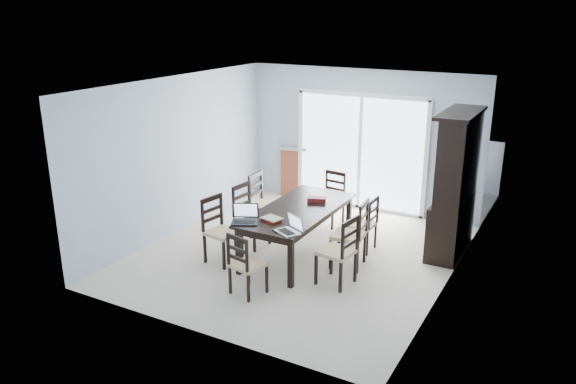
{
  "coord_description": "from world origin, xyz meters",
  "views": [
    {
      "loc": [
        3.68,
        -7.03,
        3.62
      ],
      "look_at": [
        -0.17,
        0.0,
        0.99
      ],
      "focal_mm": 35.0,
      "sensor_mm": 36.0,
      "label": 1
    }
  ],
  "objects_px": {
    "chair_end_near": "(243,258)",
    "chair_left_near": "(218,222)",
    "chair_right_near": "(343,244)",
    "chair_right_mid": "(355,227)",
    "chair_end_far": "(332,192)",
    "laptop_dark": "(245,219)",
    "dining_table": "(298,213)",
    "game_box": "(317,200)",
    "china_hutch": "(455,186)",
    "hot_tub": "(335,164)",
    "chair_left_mid": "(247,208)",
    "laptop_silver": "(287,229)",
    "chair_right_far": "(367,218)",
    "chair_left_far": "(262,196)",
    "cell_phone": "(276,231)"
  },
  "relations": [
    {
      "from": "chair_right_near",
      "to": "laptop_dark",
      "type": "xyz_separation_m",
      "value": [
        -1.38,
        -0.28,
        0.2
      ]
    },
    {
      "from": "dining_table",
      "to": "chair_right_near",
      "type": "xyz_separation_m",
      "value": [
        1.0,
        -0.61,
        -0.06
      ]
    },
    {
      "from": "chair_end_near",
      "to": "chair_right_near",
      "type": "bearing_deg",
      "value": 54.08
    },
    {
      "from": "china_hutch",
      "to": "game_box",
      "type": "distance_m",
      "value": 2.11
    },
    {
      "from": "hot_tub",
      "to": "game_box",
      "type": "bearing_deg",
      "value": -71.23
    },
    {
      "from": "dining_table",
      "to": "china_hutch",
      "type": "height_order",
      "value": "china_hutch"
    },
    {
      "from": "chair_right_far",
      "to": "hot_tub",
      "type": "distance_m",
      "value": 3.3
    },
    {
      "from": "chair_end_far",
      "to": "laptop_dark",
      "type": "height_order",
      "value": "chair_end_far"
    },
    {
      "from": "china_hutch",
      "to": "hot_tub",
      "type": "bearing_deg",
      "value": 143.55
    },
    {
      "from": "game_box",
      "to": "cell_phone",
      "type": "bearing_deg",
      "value": -87.76
    },
    {
      "from": "chair_right_near",
      "to": "chair_right_mid",
      "type": "bearing_deg",
      "value": 14.44
    },
    {
      "from": "chair_right_mid",
      "to": "chair_end_far",
      "type": "relative_size",
      "value": 1.1
    },
    {
      "from": "chair_left_far",
      "to": "cell_phone",
      "type": "height_order",
      "value": "chair_left_far"
    },
    {
      "from": "china_hutch",
      "to": "chair_end_near",
      "type": "relative_size",
      "value": 2.18
    },
    {
      "from": "laptop_dark",
      "to": "chair_right_far",
      "type": "bearing_deg",
      "value": 24.06
    },
    {
      "from": "dining_table",
      "to": "laptop_silver",
      "type": "relative_size",
      "value": 5.49
    },
    {
      "from": "chair_right_mid",
      "to": "laptop_dark",
      "type": "xyz_separation_m",
      "value": [
        -1.31,
        -0.9,
        0.19
      ]
    },
    {
      "from": "chair_left_mid",
      "to": "laptop_silver",
      "type": "bearing_deg",
      "value": 60.17
    },
    {
      "from": "chair_left_far",
      "to": "chair_end_far",
      "type": "relative_size",
      "value": 1.08
    },
    {
      "from": "laptop_dark",
      "to": "chair_end_far",
      "type": "bearing_deg",
      "value": 56.74
    },
    {
      "from": "chair_left_near",
      "to": "chair_end_near",
      "type": "bearing_deg",
      "value": 60.17
    },
    {
      "from": "laptop_silver",
      "to": "cell_phone",
      "type": "height_order",
      "value": "laptop_silver"
    },
    {
      "from": "chair_end_far",
      "to": "laptop_silver",
      "type": "distance_m",
      "value": 2.44
    },
    {
      "from": "chair_left_near",
      "to": "hot_tub",
      "type": "bearing_deg",
      "value": -171.55
    },
    {
      "from": "chair_left_near",
      "to": "laptop_silver",
      "type": "height_order",
      "value": "chair_left_near"
    },
    {
      "from": "chair_left_far",
      "to": "chair_end_far",
      "type": "height_order",
      "value": "chair_left_far"
    },
    {
      "from": "chair_left_near",
      "to": "laptop_silver",
      "type": "distance_m",
      "value": 1.3
    },
    {
      "from": "china_hutch",
      "to": "laptop_dark",
      "type": "height_order",
      "value": "china_hutch"
    },
    {
      "from": "chair_left_far",
      "to": "chair_right_near",
      "type": "bearing_deg",
      "value": 58.53
    },
    {
      "from": "chair_left_near",
      "to": "laptop_dark",
      "type": "xyz_separation_m",
      "value": [
        0.57,
        -0.14,
        0.21
      ]
    },
    {
      "from": "chair_right_far",
      "to": "laptop_silver",
      "type": "relative_size",
      "value": 2.54
    },
    {
      "from": "laptop_dark",
      "to": "game_box",
      "type": "height_order",
      "value": "laptop_dark"
    },
    {
      "from": "laptop_dark",
      "to": "dining_table",
      "type": "bearing_deg",
      "value": 40.18
    },
    {
      "from": "chair_end_near",
      "to": "laptop_silver",
      "type": "distance_m",
      "value": 0.72
    },
    {
      "from": "dining_table",
      "to": "laptop_dark",
      "type": "height_order",
      "value": "laptop_dark"
    },
    {
      "from": "chair_left_near",
      "to": "chair_right_mid",
      "type": "xyz_separation_m",
      "value": [
        1.87,
        0.77,
        0.02
      ]
    },
    {
      "from": "dining_table",
      "to": "chair_left_far",
      "type": "bearing_deg",
      "value": 149.69
    },
    {
      "from": "chair_right_near",
      "to": "laptop_silver",
      "type": "distance_m",
      "value": 0.77
    },
    {
      "from": "china_hutch",
      "to": "chair_end_near",
      "type": "distance_m",
      "value": 3.46
    },
    {
      "from": "chair_left_far",
      "to": "game_box",
      "type": "relative_size",
      "value": 4.05
    },
    {
      "from": "chair_left_far",
      "to": "laptop_dark",
      "type": "relative_size",
      "value": 2.6
    },
    {
      "from": "dining_table",
      "to": "china_hutch",
      "type": "distance_m",
      "value": 2.41
    },
    {
      "from": "chair_left_far",
      "to": "chair_right_near",
      "type": "xyz_separation_m",
      "value": [
        2.0,
        -1.19,
        -0.0
      ]
    },
    {
      "from": "chair_right_mid",
      "to": "laptop_silver",
      "type": "relative_size",
      "value": 2.94
    },
    {
      "from": "chair_end_near",
      "to": "chair_left_near",
      "type": "bearing_deg",
      "value": 153.99
    },
    {
      "from": "chair_left_far",
      "to": "cell_phone",
      "type": "bearing_deg",
      "value": 36.39
    },
    {
      "from": "chair_right_near",
      "to": "hot_tub",
      "type": "bearing_deg",
      "value": 33.17
    },
    {
      "from": "dining_table",
      "to": "game_box",
      "type": "bearing_deg",
      "value": 75.28
    },
    {
      "from": "dining_table",
      "to": "game_box",
      "type": "distance_m",
      "value": 0.45
    },
    {
      "from": "game_box",
      "to": "hot_tub",
      "type": "relative_size",
      "value": 0.12
    }
  ]
}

